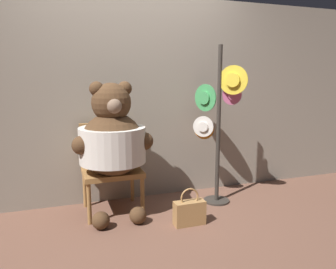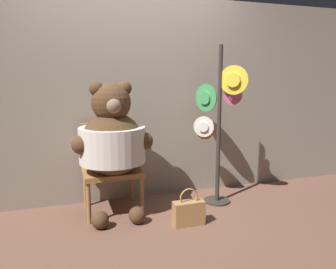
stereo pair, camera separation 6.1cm
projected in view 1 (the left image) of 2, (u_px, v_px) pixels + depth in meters
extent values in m
plane|color=brown|center=(146.00, 219.00, 3.16)|extent=(14.00, 14.00, 0.00)
cube|color=gray|center=(129.00, 100.00, 3.57)|extent=(8.00, 0.10, 2.20)
cylinder|color=#9E703D|center=(89.00, 204.00, 3.01)|extent=(0.04, 0.04, 0.39)
cylinder|color=#9E703D|center=(142.00, 197.00, 3.18)|extent=(0.04, 0.04, 0.39)
cylinder|color=#9E703D|center=(85.00, 189.00, 3.42)|extent=(0.04, 0.04, 0.39)
cylinder|color=#9E703D|center=(132.00, 184.00, 3.58)|extent=(0.04, 0.04, 0.39)
cube|color=#9E703D|center=(112.00, 172.00, 3.26)|extent=(0.57, 0.50, 0.05)
cube|color=#9E703D|center=(108.00, 143.00, 3.43)|extent=(0.57, 0.04, 0.44)
sphere|color=#4C331E|center=(113.00, 145.00, 3.14)|extent=(0.62, 0.62, 0.62)
cylinder|color=silver|center=(113.00, 145.00, 3.14)|extent=(0.63, 0.63, 0.34)
sphere|color=#4C331E|center=(111.00, 103.00, 3.07)|extent=(0.37, 0.37, 0.37)
sphere|color=#4C331E|center=(97.00, 89.00, 3.01)|extent=(0.14, 0.14, 0.14)
sphere|color=#4C331E|center=(125.00, 88.00, 3.09)|extent=(0.14, 0.14, 0.14)
sphere|color=#7A604C|center=(114.00, 106.00, 2.93)|extent=(0.14, 0.14, 0.14)
sphere|color=#4C331E|center=(81.00, 145.00, 2.97)|extent=(0.17, 0.17, 0.17)
sphere|color=#4C331E|center=(144.00, 141.00, 3.16)|extent=(0.17, 0.17, 0.17)
sphere|color=#4C331E|center=(101.00, 220.00, 2.93)|extent=(0.16, 0.16, 0.16)
sphere|color=#4C331E|center=(138.00, 215.00, 3.04)|extent=(0.16, 0.16, 0.16)
cylinder|color=#332D28|center=(216.00, 200.00, 3.60)|extent=(0.28, 0.28, 0.02)
cylinder|color=#332D28|center=(218.00, 126.00, 3.46)|extent=(0.04, 0.04, 1.67)
cylinder|color=orange|center=(204.00, 128.00, 3.55)|extent=(0.16, 0.19, 0.24)
cylinder|color=orange|center=(204.00, 128.00, 3.55)|extent=(0.10, 0.12, 0.11)
cylinder|color=#7A388E|center=(229.00, 85.00, 3.46)|extent=(0.20, 0.06, 0.20)
cylinder|color=#7A388E|center=(229.00, 85.00, 3.46)|extent=(0.11, 0.07, 0.10)
cylinder|color=#3D9351|center=(205.00, 98.00, 3.54)|extent=(0.13, 0.27, 0.29)
cylinder|color=#3D9351|center=(205.00, 98.00, 3.54)|extent=(0.11, 0.15, 0.14)
cylinder|color=silver|center=(203.00, 127.00, 3.51)|extent=(0.18, 0.15, 0.22)
cylinder|color=silver|center=(203.00, 127.00, 3.51)|extent=(0.12, 0.11, 0.11)
cylinder|color=yellow|center=(233.00, 80.00, 3.31)|extent=(0.22, 0.22, 0.30)
cylinder|color=yellow|center=(233.00, 80.00, 3.31)|extent=(0.15, 0.15, 0.14)
cylinder|color=#D16693|center=(232.00, 95.00, 3.41)|extent=(0.20, 0.06, 0.21)
cylinder|color=#D16693|center=(232.00, 95.00, 3.41)|extent=(0.11, 0.09, 0.10)
cube|color=#A87A47|center=(189.00, 213.00, 3.02)|extent=(0.29, 0.12, 0.22)
torus|color=#A87A47|center=(190.00, 197.00, 2.99)|extent=(0.18, 0.02, 0.18)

